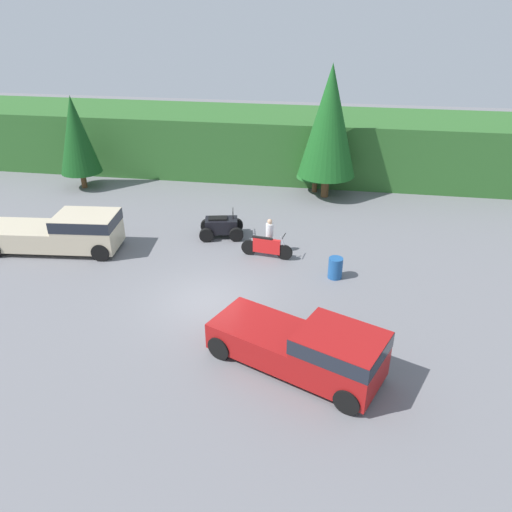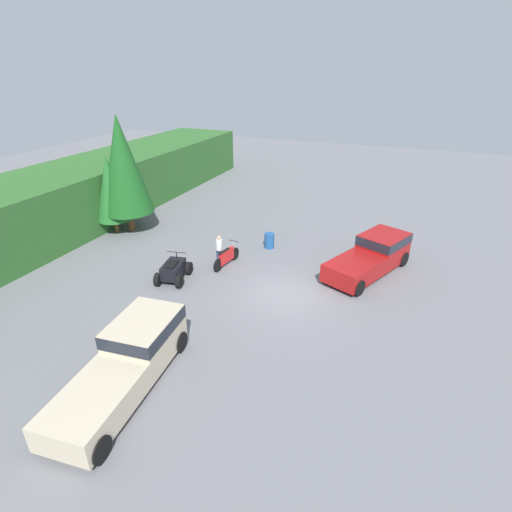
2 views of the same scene
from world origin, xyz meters
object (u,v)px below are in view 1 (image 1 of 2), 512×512
Objects in this scene: steel_barrel at (335,268)px; pickup_truck_red at (310,347)px; quad_atv at (221,227)px; dirt_bike at (267,247)px; rider_person at (270,235)px; pickup_truck_second at (65,231)px.

pickup_truck_red is at bearing -96.30° from steel_barrel.
dirt_bike is at bearing -47.48° from quad_atv.
dirt_bike is 0.60m from rider_person.
dirt_bike is 1.01× the size of quad_atv.
quad_atv is (6.54, 2.51, -0.42)m from pickup_truck_second.
dirt_bike reaches higher than steel_barrel.
pickup_truck_second is 2.61× the size of dirt_bike.
dirt_bike is (8.97, 0.76, -0.45)m from pickup_truck_second.
dirt_bike is at bearing -99.77° from rider_person.
rider_person is at bearing 129.83° from pickup_truck_red.
rider_person is at bearing 90.29° from dirt_bike.
quad_atv is at bearing 151.97° from dirt_bike.
quad_atv reaches higher than steel_barrel.
pickup_truck_second reaches higher than rider_person.
steel_barrel is at bearing -33.18° from rider_person.
quad_atv is 2.59× the size of steel_barrel.
steel_barrel is (0.66, 5.95, -0.49)m from pickup_truck_red.
quad_atv is at bearing 141.20° from pickup_truck_red.
pickup_truck_second is 7.02m from quad_atv.
pickup_truck_second is 2.65× the size of quad_atv.
pickup_truck_second is at bearing 177.36° from steel_barrel.
pickup_truck_second reaches higher than steel_barrel.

